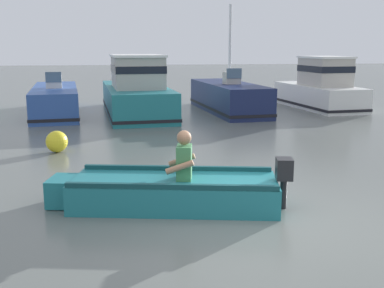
{
  "coord_description": "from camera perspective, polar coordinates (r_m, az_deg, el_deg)",
  "views": [
    {
      "loc": [
        -2.0,
        -5.95,
        2.4
      ],
      "look_at": [
        -0.59,
        2.83,
        0.55
      ],
      "focal_mm": 43.54,
      "sensor_mm": 36.0,
      "label": 1
    }
  ],
  "objects": [
    {
      "name": "moored_boat_navy",
      "position": [
        17.79,
        4.44,
        5.67
      ],
      "size": [
        2.07,
        5.54,
        3.93
      ],
      "color": "#19234C",
      "rests_on": "ground"
    },
    {
      "name": "ground_plane",
      "position": [
        6.72,
        8.97,
        -9.32
      ],
      "size": [
        120.0,
        120.0,
        0.0
      ],
      "primitive_type": "plane",
      "color": "slate"
    },
    {
      "name": "moored_boat_white",
      "position": [
        19.4,
        15.43,
        6.51
      ],
      "size": [
        2.2,
        4.85,
        2.06
      ],
      "color": "white",
      "rests_on": "ground"
    },
    {
      "name": "moored_boat_blue",
      "position": [
        17.81,
        -16.39,
        5.07
      ],
      "size": [
        2.13,
        5.82,
        1.56
      ],
      "color": "#2D519E",
      "rests_on": "ground"
    },
    {
      "name": "rowboat_with_person",
      "position": [
        7.16,
        -2.71,
        -5.73
      ],
      "size": [
        3.71,
        1.73,
        1.19
      ],
      "color": "#1E727A",
      "rests_on": "ground"
    },
    {
      "name": "mooring_buoy",
      "position": [
        11.25,
        -16.23,
        0.29
      ],
      "size": [
        0.51,
        0.51,
        0.51
      ],
      "primitive_type": "sphere",
      "color": "yellow",
      "rests_on": "ground"
    },
    {
      "name": "moored_boat_teal",
      "position": [
        17.04,
        -6.84,
        6.31
      ],
      "size": [
        2.56,
        6.47,
        2.15
      ],
      "color": "#1E727A",
      "rests_on": "ground"
    }
  ]
}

